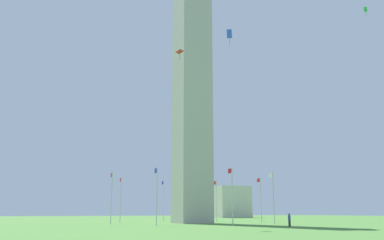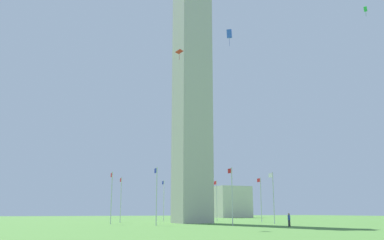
# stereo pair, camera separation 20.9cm
# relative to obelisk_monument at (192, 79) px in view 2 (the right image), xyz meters

# --- Properties ---
(ground_plane) EXTENTS (260.00, 260.00, 0.00)m
(ground_plane) POSITION_rel_obelisk_monument_xyz_m (0.00, 0.00, -24.47)
(ground_plane) COLOR #477A33
(obelisk_monument) EXTENTS (5.38, 5.38, 48.94)m
(obelisk_monument) POSITION_rel_obelisk_monument_xyz_m (0.00, 0.00, 0.00)
(obelisk_monument) COLOR #B7B2A8
(obelisk_monument) RESTS_ON ground
(flagpole_n) EXTENTS (1.12, 0.14, 7.81)m
(flagpole_n) POSITION_rel_obelisk_monument_xyz_m (13.44, 0.00, -20.18)
(flagpole_n) COLOR silver
(flagpole_n) RESTS_ON ground
(flagpole_ne) EXTENTS (1.12, 0.14, 7.81)m
(flagpole_ne) POSITION_rel_obelisk_monument_xyz_m (9.52, 9.46, -20.18)
(flagpole_ne) COLOR silver
(flagpole_ne) RESTS_ON ground
(flagpole_e) EXTENTS (1.12, 0.14, 7.81)m
(flagpole_e) POSITION_rel_obelisk_monument_xyz_m (0.06, 13.38, -20.18)
(flagpole_e) COLOR silver
(flagpole_e) RESTS_ON ground
(flagpole_se) EXTENTS (1.12, 0.14, 7.81)m
(flagpole_se) POSITION_rel_obelisk_monument_xyz_m (-9.40, 9.46, -20.18)
(flagpole_se) COLOR silver
(flagpole_se) RESTS_ON ground
(flagpole_s) EXTENTS (1.12, 0.14, 7.81)m
(flagpole_s) POSITION_rel_obelisk_monument_xyz_m (-13.32, 0.00, -20.18)
(flagpole_s) COLOR silver
(flagpole_s) RESTS_ON ground
(flagpole_sw) EXTENTS (1.12, 0.14, 7.81)m
(flagpole_sw) POSITION_rel_obelisk_monument_xyz_m (-9.40, -9.46, -20.18)
(flagpole_sw) COLOR silver
(flagpole_sw) RESTS_ON ground
(flagpole_w) EXTENTS (1.12, 0.14, 7.81)m
(flagpole_w) POSITION_rel_obelisk_monument_xyz_m (0.06, -13.38, -20.18)
(flagpole_w) COLOR silver
(flagpole_w) RESTS_ON ground
(flagpole_nw) EXTENTS (1.12, 0.14, 7.81)m
(flagpole_nw) POSITION_rel_obelisk_monument_xyz_m (9.52, -9.46, -20.18)
(flagpole_nw) COLOR silver
(flagpole_nw) RESTS_ON ground
(person_blue_shirt) EXTENTS (0.32, 0.32, 1.64)m
(person_blue_shirt) POSITION_rel_obelisk_monument_xyz_m (-19.39, -4.74, -23.66)
(person_blue_shirt) COLOR #2D2D38
(person_blue_shirt) RESTS_ON ground
(kite_blue_box) EXTENTS (1.34, 1.27, 2.85)m
(kite_blue_box) POSITION_rel_obelisk_monument_xyz_m (-8.23, -3.00, 5.70)
(kite_blue_box) COLOR blue
(kite_red_diamond) EXTENTS (1.16, 1.18, 1.36)m
(kite_red_diamond) POSITION_rel_obelisk_monument_xyz_m (-14.16, 8.19, -1.41)
(kite_red_diamond) COLOR red
(kite_green_box) EXTENTS (0.72, 0.79, 1.54)m
(kite_green_box) POSITION_rel_obelisk_monument_xyz_m (-23.67, -16.62, 5.68)
(kite_green_box) COLOR green
(distant_building) EXTENTS (24.61, 10.66, 9.73)m
(distant_building) POSITION_rel_obelisk_monument_xyz_m (62.55, -37.98, -19.61)
(distant_building) COLOR beige
(distant_building) RESTS_ON ground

